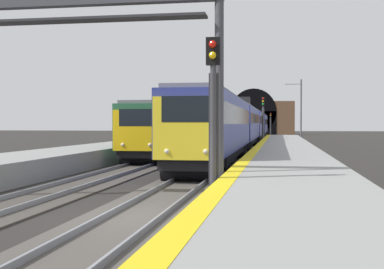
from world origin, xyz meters
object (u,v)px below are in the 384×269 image
railway_signal_near (213,110)px  overhead_signal_gantry (96,45)px  railway_signal_far (271,122)px  train_adjacent_platform (206,126)px  train_main_approaching (247,125)px  catenary_mast_near (301,110)px  railway_signal_mid (263,116)px

railway_signal_near → overhead_signal_gantry: size_ratio=0.59×
railway_signal_far → overhead_signal_gantry: 88.38m
train_adjacent_platform → train_main_approaching: bearing=127.5°
railway_signal_far → catenary_mast_near: 36.30m
catenary_mast_near → train_main_approaching: bearing=144.5°
train_main_approaching → railway_signal_near: train_main_approaching is taller
railway_signal_mid → railway_signal_far: (47.29, 0.00, -0.54)m
train_adjacent_platform → catenary_mast_near: bearing=138.9°
train_main_approaching → railway_signal_near: (-45.17, -1.88, 0.48)m
railway_signal_far → overhead_signal_gantry: bearing=-2.6°
train_adjacent_platform → railway_signal_far: railway_signal_far is taller
train_main_approaching → train_adjacent_platform: size_ratio=1.40×
railway_signal_near → catenary_mast_near: size_ratio=0.59×
railway_signal_near → railway_signal_far: (90.08, 0.00, -0.12)m
railway_signal_mid → catenary_mast_near: 12.20m
train_adjacent_platform → overhead_signal_gantry: (-40.07, -2.14, 2.81)m
railway_signal_mid → railway_signal_far: size_ratio=1.18×
train_adjacent_platform → overhead_signal_gantry: overhead_signal_gantry is taller
train_main_approaching → train_adjacent_platform: bearing=-52.7°
train_main_approaching → railway_signal_far: (44.91, -1.88, 0.36)m
train_adjacent_platform → overhead_signal_gantry: bearing=3.1°
train_adjacent_platform → railway_signal_mid: (0.90, -6.16, 1.08)m
train_main_approaching → overhead_signal_gantry: (-43.35, 2.14, 2.63)m
train_main_approaching → overhead_signal_gantry: 43.48m
railway_signal_far → catenary_mast_near: size_ratio=0.56×
railway_signal_near → catenary_mast_near: bearing=175.3°
railway_signal_mid → catenary_mast_near: (11.30, -4.49, 0.95)m
train_main_approaching → railway_signal_far: train_main_approaching is taller
railway_signal_near → overhead_signal_gantry: (1.82, 4.02, 2.15)m
railway_signal_mid → catenary_mast_near: size_ratio=0.66×
railway_signal_near → railway_signal_mid: bearing=-180.0°
train_main_approaching → railway_signal_near: 45.21m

